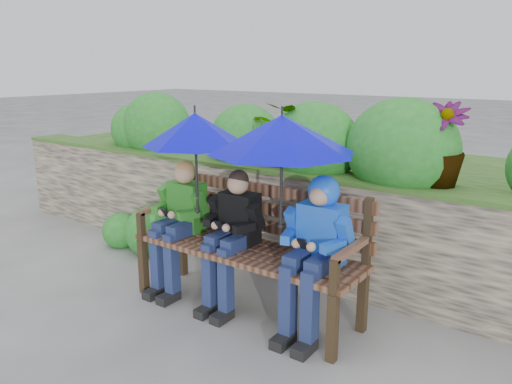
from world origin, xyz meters
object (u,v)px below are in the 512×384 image
Objects in this scene: boy_middle at (232,231)px; umbrella_right at (282,134)px; boy_right at (316,242)px; park_bench at (251,239)px; boy_left at (180,218)px; umbrella_left at (195,129)px.

umbrella_right is (0.48, -0.02, 0.82)m from boy_middle.
boy_middle is at bearing -179.37° from boy_right.
boy_right is 1.11× the size of umbrella_right.
boy_right is at bearing -7.48° from park_bench.
boy_middle is at bearing 0.15° from boy_left.
boy_right is 1.34× the size of umbrella_left.
boy_right is at bearing 0.42° from boy_left.
boy_right is 1.33m from umbrella_left.
park_bench is 1.71× the size of boy_middle.
umbrella_right reaches higher than boy_left.
umbrella_left is (-1.11, -0.03, 0.73)m from boy_right.
boy_middle is (0.58, 0.00, -0.01)m from boy_left.
umbrella_right reaches higher than umbrella_left.
boy_left is 0.82m from umbrella_left.
park_bench is at bearing 38.08° from boy_middle.
umbrella_right reaches higher than boy_right.
boy_left is 1.01× the size of boy_middle.
park_bench is at bearing 13.21° from umbrella_left.
boy_left is at bearing -179.85° from boy_middle.
park_bench is 1.83× the size of umbrella_right.
boy_middle is at bearing 2.97° from umbrella_left.
boy_right is (1.34, 0.01, 0.06)m from boy_left.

